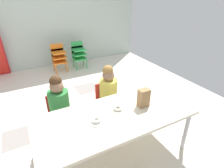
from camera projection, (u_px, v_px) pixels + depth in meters
ground_plane at (81, 119)px, 2.90m from camera, size 5.29×5.30×0.02m
back_wall at (39, 12)px, 4.34m from camera, size 5.29×0.10×2.76m
craft_table at (116, 118)px, 2.03m from camera, size 1.78×0.79×0.59m
seated_child_near_camera at (59, 102)px, 2.32m from camera, size 0.34×0.34×0.92m
seated_child_middle_seat at (108, 89)px, 2.61m from camera, size 0.32×0.32×0.92m
kid_chair_orange_stack at (59, 56)px, 4.45m from camera, size 0.32×0.30×0.68m
kid_chair_green_stack at (79, 53)px, 4.66m from camera, size 0.32×0.30×0.68m
paper_bag_brown at (144, 98)px, 2.12m from camera, size 0.13×0.09×0.22m
paper_plate_near_edge at (96, 122)px, 1.90m from camera, size 0.18×0.18×0.01m
donut_powdered_on_plate at (96, 120)px, 1.89m from camera, size 0.11×0.11×0.03m
donut_powdered_loose at (118, 108)px, 2.09m from camera, size 0.11×0.11×0.03m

